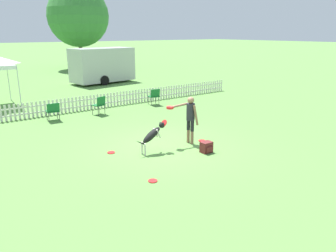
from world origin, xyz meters
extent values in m
plane|color=#5B8C42|center=(0.00, 0.00, 0.00)|extent=(240.00, 240.00, 0.00)
cylinder|color=#8C664C|center=(0.83, -0.37, 0.23)|extent=(0.11, 0.11, 0.45)
cylinder|color=black|center=(0.83, -0.37, 0.63)|extent=(0.12, 0.12, 0.37)
cylinder|color=#8C664C|center=(0.83, -0.17, 0.23)|extent=(0.11, 0.11, 0.45)
cylinder|color=black|center=(0.83, -0.17, 0.63)|extent=(0.12, 0.12, 0.37)
cylinder|color=#26262D|center=(0.83, -0.27, 1.10)|extent=(0.28, 0.28, 0.56)
sphere|color=#8C664C|center=(0.83, -0.27, 1.49)|extent=(0.23, 0.23, 0.23)
cylinder|color=#8C664C|center=(0.88, -0.48, 1.02)|extent=(0.21, 0.17, 0.68)
cylinder|color=#8C664C|center=(0.49, -0.07, 1.32)|extent=(0.69, 0.14, 0.14)
cylinder|color=red|center=(0.15, -0.04, 1.26)|extent=(0.24, 0.24, 0.02)
cylinder|color=red|center=(0.15, -0.04, 1.29)|extent=(0.24, 0.24, 0.02)
cylinder|color=red|center=(0.15, -0.04, 1.32)|extent=(0.24, 0.24, 0.02)
ellipsoid|color=black|center=(-0.74, -0.28, 0.58)|extent=(0.72, 0.25, 0.57)
ellipsoid|color=silver|center=(-0.74, -0.28, 0.54)|extent=(0.38, 0.13, 0.28)
sphere|color=black|center=(-0.34, -0.28, 0.84)|extent=(0.19, 0.19, 0.19)
cone|color=black|center=(-0.26, -0.28, 0.89)|extent=(0.17, 0.10, 0.16)
cylinder|color=red|center=(-0.26, -0.28, 0.89)|extent=(0.15, 0.24, 0.21)
cone|color=black|center=(-0.37, -0.22, 0.91)|extent=(0.06, 0.06, 0.09)
cone|color=black|center=(-0.37, -0.34, 0.91)|extent=(0.06, 0.06, 0.09)
cylinder|color=silver|center=(-1.04, -0.20, 0.20)|extent=(0.06, 0.06, 0.39)
cylinder|color=silver|center=(-1.04, -0.37, 0.20)|extent=(0.06, 0.06, 0.39)
cylinder|color=silver|center=(-0.53, -0.20, 0.61)|extent=(0.18, 0.05, 0.31)
cylinder|color=silver|center=(-0.53, -0.36, 0.61)|extent=(0.18, 0.05, 0.31)
cone|color=black|center=(-1.16, -0.28, 0.43)|extent=(0.34, 0.05, 0.22)
cylinder|color=red|center=(-1.85, -2.00, 0.01)|extent=(0.24, 0.24, 0.02)
cylinder|color=red|center=(1.31, -0.35, 0.01)|extent=(0.24, 0.24, 0.02)
cylinder|color=red|center=(-1.77, 0.47, 0.01)|extent=(0.24, 0.24, 0.02)
cube|color=maroon|center=(0.68, -1.25, 0.17)|extent=(0.36, 0.26, 0.34)
cube|color=maroon|center=(0.68, -1.40, 0.14)|extent=(0.25, 0.04, 0.17)
cube|color=silver|center=(0.00, 6.50, 0.21)|extent=(18.41, 0.04, 0.06)
cube|color=silver|center=(0.00, 6.50, 0.51)|extent=(18.41, 0.04, 0.06)
cube|color=silver|center=(-3.83, 6.50, 0.35)|extent=(0.09, 0.02, 0.70)
cube|color=silver|center=(-3.65, 6.50, 0.35)|extent=(0.09, 0.02, 0.70)
cube|color=silver|center=(-3.46, 6.50, 0.35)|extent=(0.09, 0.02, 0.70)
cube|color=silver|center=(-3.28, 6.50, 0.35)|extent=(0.09, 0.02, 0.70)
cube|color=silver|center=(-3.10, 6.50, 0.35)|extent=(0.09, 0.02, 0.70)
cube|color=silver|center=(-2.92, 6.50, 0.35)|extent=(0.09, 0.02, 0.70)
cube|color=silver|center=(-2.73, 6.50, 0.35)|extent=(0.09, 0.02, 0.70)
cube|color=silver|center=(-2.55, 6.50, 0.35)|extent=(0.09, 0.02, 0.70)
cube|color=silver|center=(-2.37, 6.50, 0.35)|extent=(0.09, 0.02, 0.70)
cube|color=silver|center=(-2.19, 6.50, 0.35)|extent=(0.09, 0.02, 0.70)
cube|color=silver|center=(-2.01, 6.50, 0.35)|extent=(0.09, 0.02, 0.70)
cube|color=silver|center=(-1.82, 6.50, 0.35)|extent=(0.09, 0.02, 0.70)
cube|color=silver|center=(-1.64, 6.50, 0.35)|extent=(0.09, 0.02, 0.70)
cube|color=silver|center=(-1.46, 6.50, 0.35)|extent=(0.09, 0.02, 0.70)
cube|color=silver|center=(-1.28, 6.50, 0.35)|extent=(0.09, 0.02, 0.70)
cube|color=silver|center=(-1.09, 6.50, 0.35)|extent=(0.09, 0.02, 0.70)
cube|color=silver|center=(-0.91, 6.50, 0.35)|extent=(0.09, 0.02, 0.70)
cube|color=silver|center=(-0.73, 6.50, 0.35)|extent=(0.09, 0.02, 0.70)
cube|color=silver|center=(-0.55, 6.50, 0.35)|extent=(0.09, 0.02, 0.70)
cube|color=silver|center=(-0.36, 6.50, 0.35)|extent=(0.09, 0.02, 0.70)
cube|color=silver|center=(-0.18, 6.50, 0.35)|extent=(0.09, 0.02, 0.70)
cube|color=silver|center=(0.00, 6.50, 0.35)|extent=(0.09, 0.02, 0.70)
cube|color=silver|center=(0.18, 6.50, 0.35)|extent=(0.09, 0.02, 0.70)
cube|color=silver|center=(0.36, 6.50, 0.35)|extent=(0.09, 0.02, 0.70)
cube|color=silver|center=(0.55, 6.50, 0.35)|extent=(0.09, 0.02, 0.70)
cube|color=silver|center=(0.73, 6.50, 0.35)|extent=(0.09, 0.02, 0.70)
cube|color=silver|center=(0.91, 6.50, 0.35)|extent=(0.09, 0.02, 0.70)
cube|color=silver|center=(1.09, 6.50, 0.35)|extent=(0.09, 0.02, 0.70)
cube|color=silver|center=(1.28, 6.50, 0.35)|extent=(0.09, 0.02, 0.70)
cube|color=silver|center=(1.46, 6.50, 0.35)|extent=(0.09, 0.02, 0.70)
cube|color=silver|center=(1.64, 6.50, 0.35)|extent=(0.09, 0.02, 0.70)
cube|color=silver|center=(1.82, 6.50, 0.35)|extent=(0.09, 0.02, 0.70)
cube|color=silver|center=(2.01, 6.50, 0.35)|extent=(0.09, 0.02, 0.70)
cube|color=silver|center=(2.19, 6.50, 0.35)|extent=(0.09, 0.02, 0.70)
cube|color=silver|center=(2.37, 6.50, 0.35)|extent=(0.09, 0.02, 0.70)
cube|color=silver|center=(2.55, 6.50, 0.35)|extent=(0.09, 0.02, 0.70)
cube|color=silver|center=(2.73, 6.50, 0.35)|extent=(0.09, 0.02, 0.70)
cube|color=silver|center=(2.92, 6.50, 0.35)|extent=(0.09, 0.02, 0.70)
cube|color=silver|center=(3.10, 6.50, 0.35)|extent=(0.09, 0.02, 0.70)
cube|color=silver|center=(3.28, 6.50, 0.35)|extent=(0.09, 0.02, 0.70)
cube|color=silver|center=(3.46, 6.50, 0.35)|extent=(0.09, 0.02, 0.70)
cube|color=silver|center=(3.65, 6.50, 0.35)|extent=(0.09, 0.02, 0.70)
cube|color=silver|center=(3.83, 6.50, 0.35)|extent=(0.09, 0.02, 0.70)
cube|color=silver|center=(4.01, 6.50, 0.35)|extent=(0.09, 0.02, 0.70)
cube|color=silver|center=(4.19, 6.50, 0.35)|extent=(0.09, 0.02, 0.70)
cube|color=silver|center=(4.37, 6.50, 0.35)|extent=(0.09, 0.02, 0.70)
cube|color=silver|center=(4.56, 6.50, 0.35)|extent=(0.09, 0.02, 0.70)
cube|color=silver|center=(4.74, 6.50, 0.35)|extent=(0.09, 0.02, 0.70)
cube|color=silver|center=(4.92, 6.50, 0.35)|extent=(0.09, 0.02, 0.70)
cube|color=silver|center=(5.10, 6.50, 0.35)|extent=(0.09, 0.02, 0.70)
cube|color=silver|center=(5.29, 6.50, 0.35)|extent=(0.09, 0.02, 0.70)
cube|color=silver|center=(5.47, 6.50, 0.35)|extent=(0.09, 0.02, 0.70)
cube|color=silver|center=(5.65, 6.50, 0.35)|extent=(0.09, 0.02, 0.70)
cube|color=silver|center=(5.83, 6.50, 0.35)|extent=(0.09, 0.02, 0.70)
cube|color=silver|center=(6.02, 6.50, 0.35)|extent=(0.09, 0.02, 0.70)
cube|color=silver|center=(6.20, 6.50, 0.35)|extent=(0.09, 0.02, 0.70)
cube|color=silver|center=(6.38, 6.50, 0.35)|extent=(0.09, 0.02, 0.70)
cube|color=silver|center=(6.56, 6.50, 0.35)|extent=(0.09, 0.02, 0.70)
cube|color=silver|center=(6.74, 6.50, 0.35)|extent=(0.09, 0.02, 0.70)
cube|color=silver|center=(6.93, 6.50, 0.35)|extent=(0.09, 0.02, 0.70)
cube|color=silver|center=(7.11, 6.50, 0.35)|extent=(0.09, 0.02, 0.70)
cube|color=silver|center=(7.29, 6.50, 0.35)|extent=(0.09, 0.02, 0.70)
cube|color=silver|center=(7.47, 6.50, 0.35)|extent=(0.09, 0.02, 0.70)
cube|color=silver|center=(7.66, 6.50, 0.35)|extent=(0.09, 0.02, 0.70)
cube|color=silver|center=(7.84, 6.50, 0.35)|extent=(0.09, 0.02, 0.70)
cube|color=silver|center=(8.02, 6.50, 0.35)|extent=(0.09, 0.02, 0.70)
cube|color=silver|center=(8.20, 6.50, 0.35)|extent=(0.09, 0.02, 0.70)
cube|color=silver|center=(8.39, 6.50, 0.35)|extent=(0.09, 0.02, 0.70)
cube|color=silver|center=(8.57, 6.50, 0.35)|extent=(0.09, 0.02, 0.70)
cube|color=silver|center=(8.75, 6.50, 0.35)|extent=(0.09, 0.02, 0.70)
cube|color=silver|center=(8.93, 6.50, 0.35)|extent=(0.09, 0.02, 0.70)
cube|color=silver|center=(9.11, 6.50, 0.35)|extent=(0.09, 0.02, 0.70)
cylinder|color=#333338|center=(3.50, 5.76, 0.22)|extent=(0.02, 0.02, 0.44)
cylinder|color=#333338|center=(3.08, 5.82, 0.22)|extent=(0.02, 0.02, 0.44)
cylinder|color=#333338|center=(3.43, 5.34, 0.22)|extent=(0.02, 0.02, 0.44)
cylinder|color=#333338|center=(3.02, 5.41, 0.22)|extent=(0.02, 0.02, 0.44)
cube|color=#19662D|center=(3.26, 5.58, 0.44)|extent=(0.57, 0.57, 0.03)
cube|color=#19662D|center=(3.22, 5.36, 0.64)|extent=(0.50, 0.17, 0.41)
cylinder|color=#333338|center=(0.18, 5.58, 0.22)|extent=(0.02, 0.02, 0.44)
cylinder|color=#333338|center=(-0.20, 5.47, 0.22)|extent=(0.02, 0.02, 0.44)
cylinder|color=#333338|center=(0.29, 5.20, 0.22)|extent=(0.02, 0.02, 0.44)
cylinder|color=#333338|center=(-0.09, 5.09, 0.22)|extent=(0.02, 0.02, 0.44)
cube|color=#19662D|center=(0.04, 5.34, 0.44)|extent=(0.58, 0.58, 0.03)
cube|color=#19662D|center=(0.11, 5.13, 0.65)|extent=(0.48, 0.22, 0.42)
cylinder|color=#333338|center=(-1.74, 5.69, 0.20)|extent=(0.02, 0.02, 0.41)
cylinder|color=#333338|center=(-2.17, 5.74, 0.20)|extent=(0.02, 0.02, 0.41)
cylinder|color=#333338|center=(-1.79, 5.26, 0.20)|extent=(0.02, 0.02, 0.41)
cylinder|color=#333338|center=(-2.22, 5.31, 0.20)|extent=(0.02, 0.02, 0.41)
cube|color=#19662D|center=(-1.98, 5.50, 0.41)|extent=(0.56, 0.56, 0.03)
cube|color=#19662D|center=(-2.01, 5.27, 0.60)|extent=(0.52, 0.14, 0.39)
cylinder|color=silver|center=(-2.50, 8.83, 1.06)|extent=(0.04, 0.04, 2.11)
cylinder|color=silver|center=(-2.50, 11.28, 1.06)|extent=(0.04, 0.04, 2.11)
cube|color=#B7B7B7|center=(4.48, 14.15, 1.34)|extent=(4.72, 2.63, 2.38)
cone|color=#3F3F42|center=(7.10, 14.51, 0.25)|extent=(0.82, 0.31, 0.20)
cylinder|color=black|center=(3.78, 15.09, 0.34)|extent=(0.70, 0.27, 0.68)
cylinder|color=black|center=(4.06, 13.07, 0.34)|extent=(0.70, 0.27, 0.68)
cylinder|color=#4C3823|center=(6.93, 24.39, 1.76)|extent=(0.37, 0.37, 3.51)
sphere|color=#387A38|center=(6.93, 24.39, 5.16)|extent=(5.99, 5.99, 5.99)
camera|label=1|loc=(-6.02, -8.37, 3.65)|focal=35.00mm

